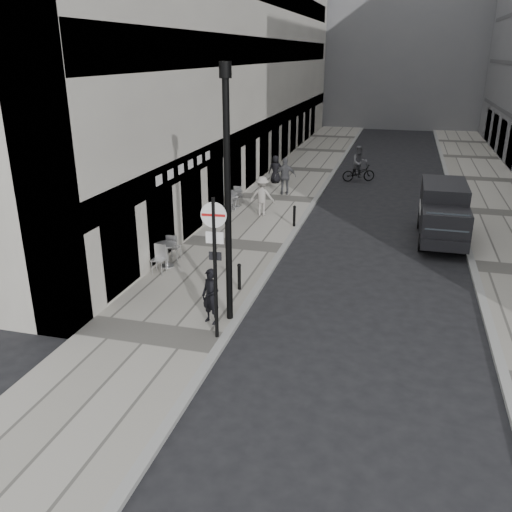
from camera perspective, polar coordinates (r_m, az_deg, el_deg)
The scene contains 18 objects.
ground at distance 12.43m, azimuth -7.86°, elevation -15.50°, with size 120.00×120.00×0.00m, color black.
sidewalk at distance 28.78m, azimuth 2.25°, elevation 6.06°, with size 4.00×60.00×0.12m, color #A19B91.
far_sidewalk at distance 28.52m, azimuth 24.38°, elevation 4.08°, with size 4.00×60.00×0.12m, color #A19B91.
building_left at distance 35.21m, azimuth -1.85°, elevation 23.40°, with size 4.00×45.00×18.00m, color beige.
building_far at distance 65.33m, azimuth 13.91°, elevation 23.34°, with size 24.00×16.00×22.00m, color slate.
walking_man at distance 15.17m, azimuth -4.78°, elevation -4.26°, with size 0.59×0.39×1.61m, color black.
sign_post at distance 13.76m, azimuth -4.37°, elevation 0.55°, with size 0.66×0.11×3.85m.
lamppost at distance 14.39m, azimuth -3.02°, elevation 7.37°, with size 0.31×0.31×6.97m.
bollard_near at distance 17.38m, azimuth -1.78°, elevation -2.26°, with size 0.11×0.11×0.83m, color black.
bollard_far at distance 23.83m, azimuth 4.05°, elevation 4.16°, with size 0.12×0.12×0.88m, color black.
panel_van at distance 23.44m, azimuth 19.12°, elevation 4.59°, with size 1.81×4.80×2.26m.
cyclist at distance 33.44m, azimuth 10.78°, elevation 9.12°, with size 2.08×1.36×2.12m.
pedestrian_a at distance 29.24m, azimuth 3.09°, elevation 8.38°, with size 1.15×0.48×1.96m, color #515256.
pedestrian_b at distance 25.34m, azimuth 0.67°, elevation 6.34°, with size 1.19×0.68×1.84m, color #A49F98.
pedestrian_c at distance 31.96m, azimuth 2.07°, elevation 9.11°, with size 0.78×0.51×1.60m, color black.
cafe_table_near at distance 19.46m, azimuth -9.40°, elevation 0.32°, with size 0.78×1.76×1.00m.
cafe_table_mid at distance 26.37m, azimuth -2.56°, elevation 5.74°, with size 0.62×1.40×0.80m.
cafe_table_far at distance 26.85m, azimuth -2.22°, elevation 6.17°, with size 0.73×1.64×0.94m.
Camera 1 is at (4.17, -9.17, 7.29)m, focal length 38.00 mm.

